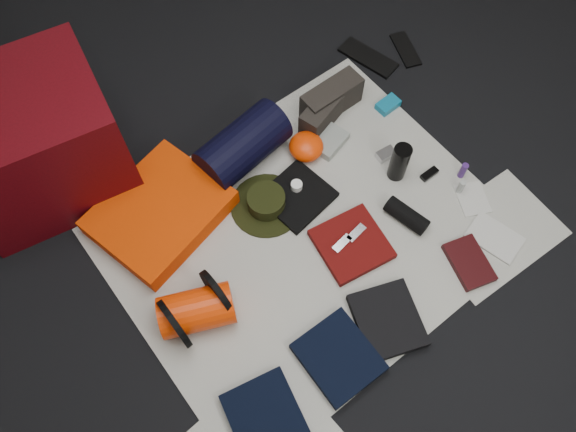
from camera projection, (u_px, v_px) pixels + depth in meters
floor at (306, 236)px, 2.47m from camera, size 4.50×4.50×0.02m
newspaper_mat at (306, 234)px, 2.46m from camera, size 1.60×1.30×0.01m
newspaper_sheet_front_right at (492, 234)px, 2.46m from camera, size 0.60×0.43×0.00m
red_cabinet at (35, 144)px, 2.34m from camera, size 0.76×0.67×0.56m
sleeping_pad at (160, 212)px, 2.45m from camera, size 0.64×0.56×0.10m
stuff_sack at (197, 310)px, 2.21m from camera, size 0.33×0.27×0.17m
sack_strap_left at (174, 324)px, 2.17m from camera, size 0.02×0.22×0.22m
sack_strap_right at (217, 293)px, 2.22m from camera, size 0.03×0.22×0.22m
navy_duffel at (243, 145)px, 2.53m from camera, size 0.45×0.28×0.22m
boonie_brim at (267, 205)px, 2.52m from camera, size 0.34×0.34×0.01m
boonie_crown at (266, 201)px, 2.48m from camera, size 0.17×0.17×0.08m
hiking_boot_left at (324, 112)px, 2.67m from camera, size 0.29×0.18×0.14m
hiking_boot_right at (331, 98)px, 2.69m from camera, size 0.31×0.12×0.15m
flip_flop_left at (368, 57)px, 2.91m from camera, size 0.18×0.33×0.02m
flip_flop_right at (406, 50)px, 2.93m from camera, size 0.16×0.25×0.01m
trousers_navy_a at (266, 418)px, 2.09m from camera, size 0.31×0.34×0.05m
trousers_navy_b at (339, 357)px, 2.19m from camera, size 0.27×0.31×0.05m
trousers_charcoal at (387, 320)px, 2.26m from camera, size 0.33×0.36×0.04m
black_tshirt at (297, 196)px, 2.53m from camera, size 0.31×0.30×0.03m
red_shirt at (352, 244)px, 2.41m from camera, size 0.32×0.32×0.04m
orange_stuff_sack at (306, 147)px, 2.60m from camera, size 0.19×0.19×0.11m
first_aid_pouch at (329, 141)px, 2.65m from camera, size 0.20×0.17×0.04m
water_bottle at (399, 162)px, 2.50m from camera, size 0.09×0.09×0.21m
speaker at (407, 216)px, 2.45m from camera, size 0.12×0.21×0.08m
compact_camera at (386, 154)px, 2.62m from camera, size 0.09×0.06×0.03m
cyan_case at (388, 105)px, 2.75m from camera, size 0.12×0.08×0.04m
toiletry_purple at (463, 170)px, 2.55m from camera, size 0.04×0.04×0.09m
toiletry_clear at (461, 187)px, 2.51m from camera, size 0.03×0.03×0.08m
paperback_book at (469, 262)px, 2.38m from camera, size 0.20×0.25×0.03m
map_booklet at (495, 238)px, 2.44m from camera, size 0.20×0.26×0.01m
map_printout at (472, 199)px, 2.53m from camera, size 0.19×0.20×0.01m
sunglasses at (429, 174)px, 2.58m from camera, size 0.09×0.04×0.02m
tape_roll at (297, 186)px, 2.51m from camera, size 0.05×0.05×0.04m
energy_bar_a at (342, 244)px, 2.39m from camera, size 0.10×0.05×0.01m
energy_bar_b at (356, 233)px, 2.41m from camera, size 0.10×0.05×0.01m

